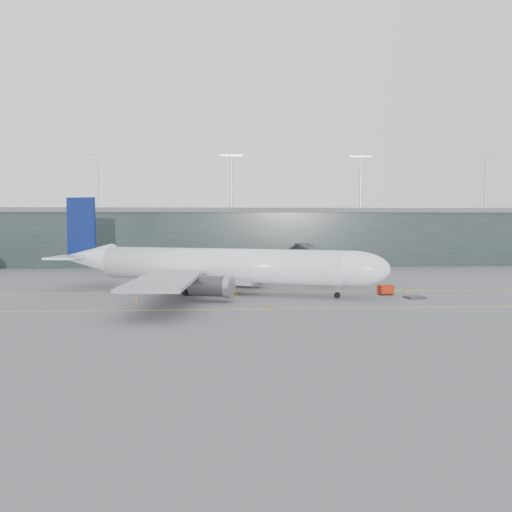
{
  "coord_description": "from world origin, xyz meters",
  "views": [
    {
      "loc": [
        3.27,
        -85.95,
        11.76
      ],
      "look_at": [
        8.37,
        -4.0,
        6.02
      ],
      "focal_mm": 35.0,
      "sensor_mm": 36.0,
      "label": 1
    }
  ],
  "objects": [
    {
      "name": "cone_nose",
      "position": [
        32.98,
        -6.39,
        0.37
      ],
      "size": [
        0.47,
        0.47,
        0.75
      ],
      "primitive_type": "cone",
      "color": "#FA620D",
      "rests_on": "ground"
    },
    {
      "name": "taxiline_b",
      "position": [
        0.0,
        -20.0,
        0.01
      ],
      "size": [
        160.0,
        0.25,
        0.02
      ],
      "primitive_type": "cube",
      "color": "yellow",
      "rests_on": "ground"
    },
    {
      "name": "baggage_dolly",
      "position": [
        32.2,
        -12.05,
        0.16
      ],
      "size": [
        3.17,
        2.78,
        0.27
      ],
      "primitive_type": "cube",
      "rotation": [
        0.0,
        0.0,
        0.26
      ],
      "color": "#323236",
      "rests_on": "ground"
    },
    {
      "name": "cone_wing_port",
      "position": [
        6.78,
        9.97,
        0.32
      ],
      "size": [
        0.4,
        0.4,
        0.64
      ],
      "primitive_type": "cone",
      "color": "#F94A0D",
      "rests_on": "ground"
    },
    {
      "name": "terminal",
      "position": [
        -0.0,
        58.0,
        7.62
      ],
      "size": [
        240.0,
        36.0,
        29.0
      ],
      "color": "#1E2928",
      "rests_on": "ground"
    },
    {
      "name": "cone_wing_stbd",
      "position": [
        9.21,
        -19.91,
        0.34
      ],
      "size": [
        0.42,
        0.42,
        0.67
      ],
      "primitive_type": "cone",
      "color": "#D6590B",
      "rests_on": "ground"
    },
    {
      "name": "main_aircraft",
      "position": [
        1.95,
        -4.57,
        4.48
      ],
      "size": [
        55.05,
        50.82,
        15.97
      ],
      "rotation": [
        0.0,
        0.0,
        -0.35
      ],
      "color": "white",
      "rests_on": "ground"
    },
    {
      "name": "ground",
      "position": [
        0.0,
        0.0,
        0.0
      ],
      "size": [
        320.0,
        320.0,
        0.0
      ],
      "primitive_type": "plane",
      "color": "slate",
      "rests_on": "ground"
    },
    {
      "name": "uld_a",
      "position": [
        -4.02,
        11.1,
        1.04
      ],
      "size": [
        2.65,
        2.39,
        1.98
      ],
      "rotation": [
        0.0,
        0.0,
        -0.35
      ],
      "color": "#38373C",
      "rests_on": "ground"
    },
    {
      "name": "gse_cart",
      "position": [
        28.91,
        -8.23,
        0.87
      ],
      "size": [
        2.56,
        1.92,
        1.57
      ],
      "rotation": [
        0.0,
        0.0,
        0.22
      ],
      "color": "#AD200C",
      "rests_on": "ground"
    },
    {
      "name": "cone_tail",
      "position": [
        -9.69,
        -12.42,
        0.37
      ],
      "size": [
        0.46,
        0.46,
        0.74
      ],
      "primitive_type": "cone",
      "color": "orange",
      "rests_on": "ground"
    },
    {
      "name": "jet_bridge",
      "position": [
        22.01,
        23.02,
        4.59
      ],
      "size": [
        5.08,
        43.3,
        6.14
      ],
      "rotation": [
        0.0,
        0.0,
        -0.05
      ],
      "color": "#2A2A2F",
      "rests_on": "ground"
    },
    {
      "name": "uld_b",
      "position": [
        -1.9,
        12.45,
        0.96
      ],
      "size": [
        2.49,
        2.29,
        1.83
      ],
      "rotation": [
        0.0,
        0.0,
        0.42
      ],
      "color": "#38373C",
      "rests_on": "ground"
    },
    {
      "name": "taxiline_lead_main",
      "position": [
        5.0,
        20.0,
        0.01
      ],
      "size": [
        0.25,
        60.0,
        0.02
      ],
      "primitive_type": "cube",
      "color": "yellow",
      "rests_on": "ground"
    },
    {
      "name": "taxiline_a",
      "position": [
        0.0,
        -4.0,
        0.01
      ],
      "size": [
        160.0,
        0.25,
        0.02
      ],
      "primitive_type": "cube",
      "color": "yellow",
      "rests_on": "ground"
    },
    {
      "name": "uld_c",
      "position": [
        0.84,
        11.15,
        0.93
      ],
      "size": [
        2.23,
        1.93,
        1.77
      ],
      "rotation": [
        0.0,
        0.0,
        0.21
      ],
      "color": "#38373C",
      "rests_on": "ground"
    }
  ]
}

